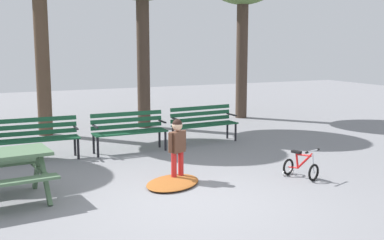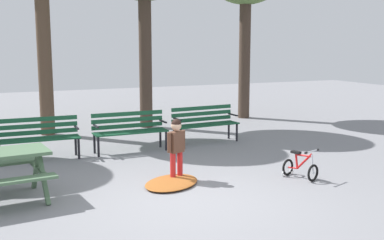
{
  "view_description": "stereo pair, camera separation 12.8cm",
  "coord_description": "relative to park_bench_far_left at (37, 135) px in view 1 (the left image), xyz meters",
  "views": [
    {
      "loc": [
        -2.83,
        -6.25,
        2.33
      ],
      "look_at": [
        1.04,
        2.14,
        0.85
      ],
      "focal_mm": 44.99,
      "sensor_mm": 36.0,
      "label": 1
    },
    {
      "loc": [
        -2.71,
        -6.31,
        2.33
      ],
      "look_at": [
        1.04,
        2.14,
        0.85
      ],
      "focal_mm": 44.99,
      "sensor_mm": 36.0,
      "label": 2
    }
  ],
  "objects": [
    {
      "name": "park_bench_far_left",
      "position": [
        0.0,
        0.0,
        0.0
      ],
      "size": [
        1.61,
        0.48,
        0.85
      ],
      "color": "#195133",
      "rests_on": "ground"
    },
    {
      "name": "child_standing",
      "position": [
        1.99,
        -2.46,
        0.11
      ],
      "size": [
        0.38,
        0.25,
        1.06
      ],
      "color": "red",
      "rests_on": "ground"
    },
    {
      "name": "park_bench_left",
      "position": [
        1.9,
        -0.0,
        0.0
      ],
      "size": [
        1.6,
        0.47,
        0.85
      ],
      "color": "#195133",
      "rests_on": "ground"
    },
    {
      "name": "ground",
      "position": [
        1.68,
        -3.61,
        -0.51
      ],
      "size": [
        36.0,
        36.0,
        0.0
      ],
      "primitive_type": "plane",
      "color": "gray"
    },
    {
      "name": "leaf_pile",
      "position": [
        1.8,
        -2.71,
        -0.48
      ],
      "size": [
        1.36,
        1.31,
        0.07
      ],
      "primitive_type": "ellipsoid",
      "rotation": [
        0.0,
        0.0,
        0.68
      ],
      "color": "#9E5623",
      "rests_on": "ground"
    },
    {
      "name": "kids_bicycle",
      "position": [
        3.98,
        -3.27,
        -0.31
      ],
      "size": [
        0.5,
        0.63,
        0.54
      ],
      "color": "black",
      "rests_on": "ground"
    },
    {
      "name": "park_bench_right",
      "position": [
        3.79,
        0.2,
        0.0
      ],
      "size": [
        1.63,
        0.57,
        0.85
      ],
      "color": "#195133",
      "rests_on": "ground"
    }
  ]
}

